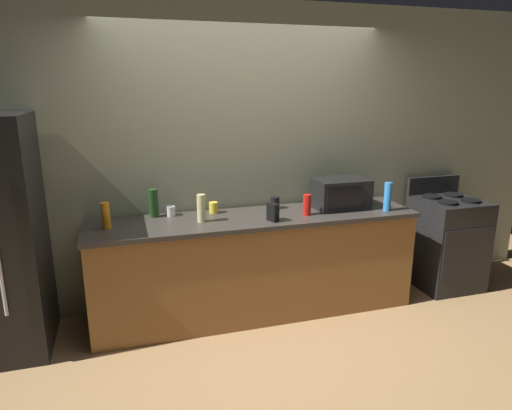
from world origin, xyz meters
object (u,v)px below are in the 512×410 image
Objects in this scene: microwave at (340,193)px; mug_black at (275,203)px; cordless_phone at (273,212)px; mug_white at (170,211)px; bottle_spray_cleaner at (388,197)px; bottle_dish_soap at (106,216)px; bottle_wine at (154,203)px; stove_range at (446,242)px; bottle_vinegar at (201,208)px; bottle_hot_sauce at (307,205)px; mug_yellow at (214,208)px.

microwave is 0.60m from mug_black.
cordless_phone is 1.76× the size of mug_white.
mug_white is at bearing 178.03° from mug_black.
bottle_spray_cleaner reaches higher than bottle_dish_soap.
mug_white is (0.14, -0.01, -0.08)m from bottle_wine.
stove_range is 4.68× the size of bottle_vinegar.
bottle_hot_sauce is (0.34, 0.09, 0.02)m from cordless_phone.
bottle_dish_soap is at bearing -179.03° from microwave.
bottle_vinegar is 0.28m from mug_yellow.
stove_range is 1.32m from microwave.
stove_range is at bearing -0.24° from bottle_dish_soap.
microwave is 4.90× the size of mug_yellow.
microwave reaches higher than bottle_dish_soap.
bottle_hot_sauce is at bearing -14.21° from bottle_wine.
mug_black is (-0.20, 0.28, -0.04)m from bottle_hot_sauce.
bottle_dish_soap is 1.47m from mug_black.
bottle_hot_sauce is 1.68× the size of mug_black.
bottle_vinegar reaches higher than mug_white.
bottle_wine is at bearing 173.51° from microwave.
microwave reaches higher than mug_black.
bottle_hot_sauce is at bearing -160.76° from microwave.
bottle_hot_sauce reaches higher than mug_white.
bottle_wine is 0.16m from mug_white.
bottle_spray_cleaner reaches higher than cordless_phone.
bottle_dish_soap is at bearing 177.13° from bottle_vinegar.
stove_range is 3.27m from bottle_dish_soap.
bottle_dish_soap is at bearing 179.76° from stove_range.
stove_range is 5.96× the size of bottle_hot_sauce.
stove_range is at bearing -6.31° from mug_black.
stove_range is 2.54m from bottle_vinegar.
mug_yellow is at bearing -3.46° from bottle_wine.
microwave is 2.04m from bottle_dish_soap.
bottle_wine is 0.52m from mug_yellow.
cordless_phone is at bearing -165.57° from bottle_hot_sauce.
cordless_phone is 1.09m from bottle_spray_cleaner.
bottle_hot_sauce reaches higher than cordless_phone.
bottle_wine is at bearing 175.24° from stove_range.
bottle_spray_cleaner is 1.55m from mug_yellow.
stove_range reaches higher than mug_black.
bottle_spray_cleaner is 2.62× the size of mug_yellow.
bottle_hot_sauce reaches higher than stove_range.
bottle_spray_cleaner is 2.41m from bottle_dish_soap.
bottle_hot_sauce is at bearing -20.92° from mug_yellow.
microwave is 3.20× the size of cordless_phone.
stove_range is 5.14× the size of bottle_dish_soap.
microwave is 2.08× the size of bottle_vinegar.
stove_range is 12.65× the size of mug_white.
bottle_spray_cleaner is at bearing -5.65° from bottle_hot_sauce.
mug_yellow is (-0.57, 0.01, -0.00)m from mug_black.
bottle_wine reaches higher than stove_range.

